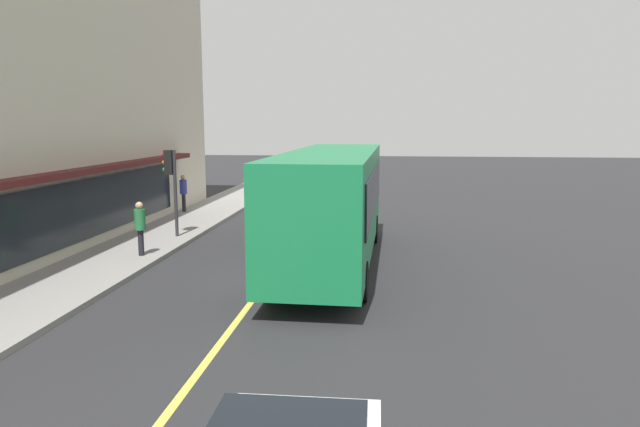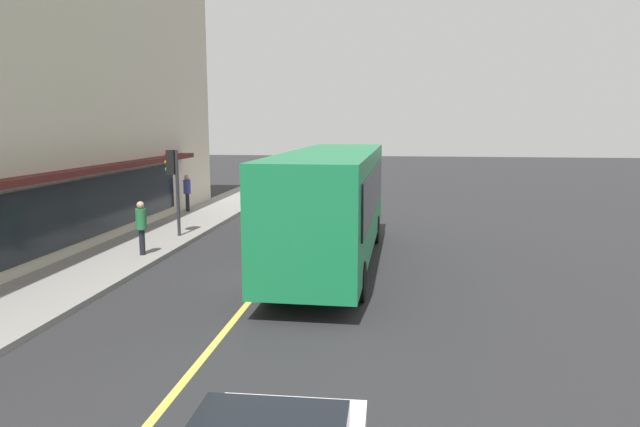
# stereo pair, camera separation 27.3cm
# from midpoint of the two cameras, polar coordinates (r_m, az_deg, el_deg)

# --- Properties ---
(ground) EXTENTS (120.00, 120.00, 0.00)m
(ground) POSITION_cam_midpoint_polar(r_m,az_deg,el_deg) (16.34, -5.59, -6.48)
(ground) COLOR #28282B
(sidewalk) EXTENTS (80.00, 2.92, 0.15)m
(sidewalk) POSITION_cam_midpoint_polar(r_m,az_deg,el_deg) (18.14, -22.11, -5.30)
(sidewalk) COLOR gray
(sidewalk) RESTS_ON ground
(lane_centre_stripe) EXTENTS (36.00, 0.16, 0.01)m
(lane_centre_stripe) POSITION_cam_midpoint_polar(r_m,az_deg,el_deg) (16.34, -5.59, -6.46)
(lane_centre_stripe) COLOR #D8D14C
(lane_centre_stripe) RESTS_ON ground
(bus) EXTENTS (11.17, 2.77, 3.50)m
(bus) POSITION_cam_midpoint_polar(r_m,az_deg,el_deg) (17.50, 0.76, 1.24)
(bus) COLOR #197F47
(bus) RESTS_ON ground
(traffic_light) EXTENTS (0.30, 0.52, 3.20)m
(traffic_light) POSITION_cam_midpoint_polar(r_m,az_deg,el_deg) (21.92, -14.93, 3.96)
(traffic_light) COLOR #2D2D33
(traffic_light) RESTS_ON sidewalk
(pedestrian_near_storefront) EXTENTS (0.34, 0.34, 1.75)m
(pedestrian_near_storefront) POSITION_cam_midpoint_polar(r_m,az_deg,el_deg) (28.02, -13.66, 2.32)
(pedestrian_near_storefront) COLOR black
(pedestrian_near_storefront) RESTS_ON sidewalk
(pedestrian_at_corner) EXTENTS (0.34, 0.34, 1.73)m
(pedestrian_at_corner) POSITION_cam_midpoint_polar(r_m,az_deg,el_deg) (19.12, -17.79, -0.94)
(pedestrian_at_corner) COLOR black
(pedestrian_at_corner) RESTS_ON sidewalk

